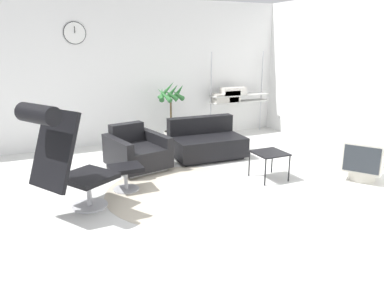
{
  "coord_description": "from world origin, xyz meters",
  "views": [
    {
      "loc": [
        -1.76,
        -4.53,
        2.0
      ],
      "look_at": [
        0.38,
        0.27,
        0.55
      ],
      "focal_mm": 35.0,
      "sensor_mm": 36.0,
      "label": 1
    }
  ],
  "objects_px": {
    "lounge_chair": "(62,152)",
    "armchair_red": "(137,153)",
    "couch_low": "(206,143)",
    "shelf_unit": "(232,96)",
    "ottoman": "(126,173)",
    "potted_plant": "(171,115)",
    "crt_television": "(364,158)",
    "side_table": "(269,155)"
  },
  "relations": [
    {
      "from": "armchair_red",
      "to": "couch_low",
      "type": "bearing_deg",
      "value": 172.19
    },
    {
      "from": "armchair_red",
      "to": "crt_television",
      "type": "bearing_deg",
      "value": 134.93
    },
    {
      "from": "armchair_red",
      "to": "potted_plant",
      "type": "distance_m",
      "value": 1.52
    },
    {
      "from": "ottoman",
      "to": "side_table",
      "type": "xyz_separation_m",
      "value": [
        2.06,
        -0.44,
        0.13
      ]
    },
    {
      "from": "potted_plant",
      "to": "shelf_unit",
      "type": "bearing_deg",
      "value": 9.72
    },
    {
      "from": "couch_low",
      "to": "potted_plant",
      "type": "xyz_separation_m",
      "value": [
        -0.29,
        0.99,
        0.35
      ]
    },
    {
      "from": "ottoman",
      "to": "armchair_red",
      "type": "height_order",
      "value": "armchair_red"
    },
    {
      "from": "armchair_red",
      "to": "crt_television",
      "type": "relative_size",
      "value": 1.45
    },
    {
      "from": "ottoman",
      "to": "crt_television",
      "type": "bearing_deg",
      "value": -17.43
    },
    {
      "from": "crt_television",
      "to": "side_table",
      "type": "bearing_deg",
      "value": 31.02
    },
    {
      "from": "crt_television",
      "to": "ottoman",
      "type": "bearing_deg",
      "value": 39.12
    },
    {
      "from": "side_table",
      "to": "crt_television",
      "type": "distance_m",
      "value": 1.39
    },
    {
      "from": "potted_plant",
      "to": "couch_low",
      "type": "bearing_deg",
      "value": -73.75
    },
    {
      "from": "potted_plant",
      "to": "ottoman",
      "type": "bearing_deg",
      "value": -126.14
    },
    {
      "from": "lounge_chair",
      "to": "potted_plant",
      "type": "relative_size",
      "value": 1.08
    },
    {
      "from": "shelf_unit",
      "to": "ottoman",
      "type": "bearing_deg",
      "value": -143.18
    },
    {
      "from": "ottoman",
      "to": "crt_television",
      "type": "distance_m",
      "value": 3.48
    },
    {
      "from": "couch_low",
      "to": "crt_television",
      "type": "height_order",
      "value": "couch_low"
    },
    {
      "from": "couch_low",
      "to": "shelf_unit",
      "type": "bearing_deg",
      "value": -132.77
    },
    {
      "from": "armchair_red",
      "to": "lounge_chair",
      "type": "bearing_deg",
      "value": 35.96
    },
    {
      "from": "ottoman",
      "to": "couch_low",
      "type": "xyz_separation_m",
      "value": [
        1.7,
        0.95,
        0.0
      ]
    },
    {
      "from": "lounge_chair",
      "to": "armchair_red",
      "type": "bearing_deg",
      "value": 106.34
    },
    {
      "from": "potted_plant",
      "to": "armchair_red",
      "type": "bearing_deg",
      "value": -133.19
    },
    {
      "from": "couch_low",
      "to": "shelf_unit",
      "type": "xyz_separation_m",
      "value": [
        1.23,
        1.25,
        0.61
      ]
    },
    {
      "from": "lounge_chair",
      "to": "crt_television",
      "type": "xyz_separation_m",
      "value": [
        4.15,
        -0.53,
        -0.46
      ]
    },
    {
      "from": "armchair_red",
      "to": "side_table",
      "type": "height_order",
      "value": "armchair_red"
    },
    {
      "from": "ottoman",
      "to": "side_table",
      "type": "relative_size",
      "value": 0.96
    },
    {
      "from": "ottoman",
      "to": "crt_television",
      "type": "height_order",
      "value": "crt_television"
    },
    {
      "from": "couch_low",
      "to": "potted_plant",
      "type": "distance_m",
      "value": 1.09
    },
    {
      "from": "armchair_red",
      "to": "potted_plant",
      "type": "height_order",
      "value": "potted_plant"
    },
    {
      "from": "armchair_red",
      "to": "shelf_unit",
      "type": "height_order",
      "value": "shelf_unit"
    },
    {
      "from": "crt_television",
      "to": "potted_plant",
      "type": "distance_m",
      "value": 3.54
    },
    {
      "from": "couch_low",
      "to": "shelf_unit",
      "type": "relative_size",
      "value": 0.7
    },
    {
      "from": "lounge_chair",
      "to": "couch_low",
      "type": "xyz_separation_m",
      "value": [
        2.53,
        1.46,
        -0.55
      ]
    },
    {
      "from": "crt_television",
      "to": "potted_plant",
      "type": "bearing_deg",
      "value": -0.89
    },
    {
      "from": "ottoman",
      "to": "potted_plant",
      "type": "relative_size",
      "value": 0.35
    },
    {
      "from": "ottoman",
      "to": "potted_plant",
      "type": "bearing_deg",
      "value": 53.86
    },
    {
      "from": "lounge_chair",
      "to": "armchair_red",
      "type": "distance_m",
      "value": 1.92
    },
    {
      "from": "ottoman",
      "to": "shelf_unit",
      "type": "xyz_separation_m",
      "value": [
        2.93,
        2.2,
        0.61
      ]
    },
    {
      "from": "lounge_chair",
      "to": "armchair_red",
      "type": "relative_size",
      "value": 1.29
    },
    {
      "from": "armchair_red",
      "to": "shelf_unit",
      "type": "distance_m",
      "value": 2.93
    },
    {
      "from": "side_table",
      "to": "crt_television",
      "type": "bearing_deg",
      "value": -25.52
    }
  ]
}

